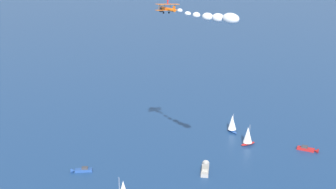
{
  "coord_description": "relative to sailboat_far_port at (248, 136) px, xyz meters",
  "views": [
    {
      "loc": [
        -81.88,
        -95.13,
        72.36
      ],
      "look_at": [
        0.0,
        0.0,
        33.13
      ],
      "focal_mm": 48.59,
      "sensor_mm": 36.0,
      "label": 1
    }
  ],
  "objects": [
    {
      "name": "motorboat_trailing",
      "position": [
        13.44,
        -18.92,
        -3.24
      ],
      "size": [
        5.01,
        8.12,
        2.31
      ],
      "color": "#B21E1E",
      "rests_on": "ground_plane"
    },
    {
      "name": "motorboat_far_stbd",
      "position": [
        -28.36,
        -4.79,
        -3.09
      ],
      "size": [
        9.04,
        8.49,
        2.87
      ],
      "color": "#9E9993",
      "rests_on": "ground_plane"
    },
    {
      "name": "biplane_lead",
      "position": [
        -49.35,
        -9.13,
        53.88
      ],
      "size": [
        7.39,
        6.89,
        3.6
      ],
      "color": "orange"
    },
    {
      "name": "smoke_trail_lead",
      "position": [
        -51.98,
        -30.43,
        53.91
      ],
      "size": [
        5.21,
        23.73,
        2.9
      ],
      "color": "white"
    },
    {
      "name": "sailboat_far_port",
      "position": [
        0.0,
        0.0,
        0.0
      ],
      "size": [
        6.79,
        4.25,
        8.46
      ],
      "color": "#B21E1E",
      "rests_on": "ground_plane"
    },
    {
      "name": "motorboat_inshore",
      "position": [
        -61.55,
        22.83,
        -3.29
      ],
      "size": [
        7.11,
        5.76,
        2.13
      ],
      "color": "#23478C",
      "rests_on": "ground_plane"
    },
    {
      "name": "wingwalker_lead",
      "position": [
        -49.23,
        -9.13,
        56.03
      ],
      "size": [
        1.5,
        0.27,
        1.53
      ],
      "color": "red"
    },
    {
      "name": "sailboat_outer_ring_a",
      "position": [
        5.85,
        13.29,
        -0.08
      ],
      "size": [
        4.39,
        6.66,
        8.27
      ],
      "color": "#23478C",
      "rests_on": "ground_plane"
    }
  ]
}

